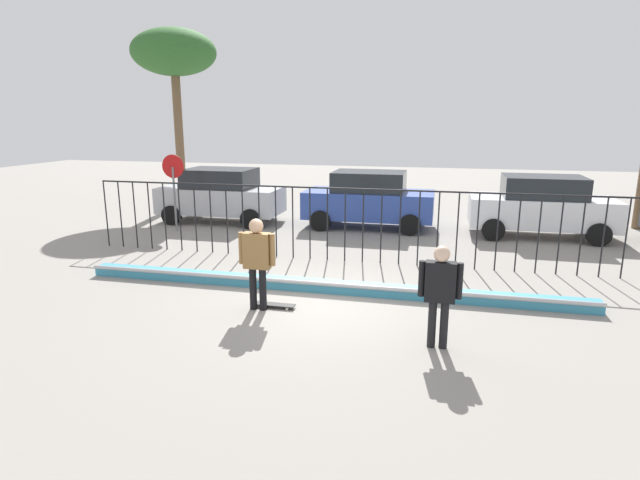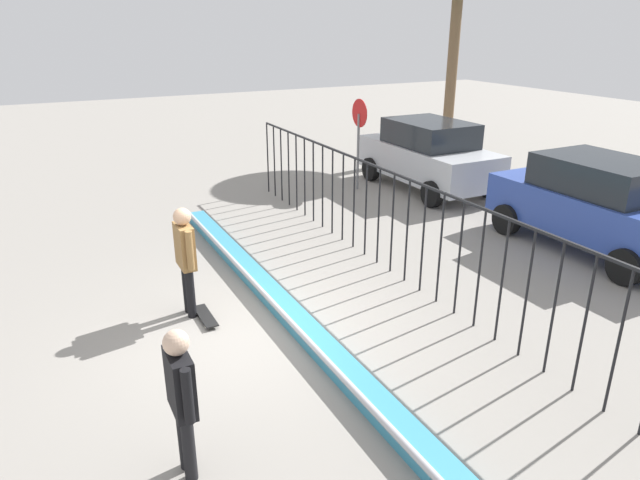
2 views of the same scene
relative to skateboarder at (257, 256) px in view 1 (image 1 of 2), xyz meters
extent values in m
plane|color=gray|center=(0.99, 0.63, -1.08)|extent=(60.00, 60.00, 0.00)
cube|color=teal|center=(0.99, 1.35, -0.97)|extent=(11.00, 0.36, 0.22)
cylinder|color=#B2B2B7|center=(0.99, 1.17, -0.86)|extent=(11.00, 0.09, 0.09)
cylinder|color=black|center=(-6.01, 3.82, -0.12)|extent=(0.04, 0.04, 1.92)
cylinder|color=black|center=(-5.55, 3.82, -0.12)|extent=(0.04, 0.04, 1.92)
cylinder|color=black|center=(-5.08, 3.82, -0.12)|extent=(0.04, 0.04, 1.92)
cylinder|color=black|center=(-4.61, 3.82, -0.12)|extent=(0.04, 0.04, 1.92)
cylinder|color=black|center=(-4.15, 3.82, -0.12)|extent=(0.04, 0.04, 1.92)
cylinder|color=black|center=(-3.68, 3.82, -0.12)|extent=(0.04, 0.04, 1.92)
cylinder|color=black|center=(-3.21, 3.82, -0.12)|extent=(0.04, 0.04, 1.92)
cylinder|color=black|center=(-2.75, 3.82, -0.12)|extent=(0.04, 0.04, 1.92)
cylinder|color=black|center=(-2.28, 3.82, -0.12)|extent=(0.04, 0.04, 1.92)
cylinder|color=black|center=(-1.81, 3.82, -0.12)|extent=(0.04, 0.04, 1.92)
cylinder|color=black|center=(-1.35, 3.82, -0.12)|extent=(0.04, 0.04, 1.92)
cylinder|color=black|center=(-0.88, 3.82, -0.12)|extent=(0.04, 0.04, 1.92)
cylinder|color=black|center=(-0.41, 3.82, -0.12)|extent=(0.04, 0.04, 1.92)
cylinder|color=black|center=(0.05, 3.82, -0.12)|extent=(0.04, 0.04, 1.92)
cylinder|color=black|center=(0.52, 3.82, -0.12)|extent=(0.04, 0.04, 1.92)
cylinder|color=black|center=(0.99, 3.82, -0.12)|extent=(0.04, 0.04, 1.92)
cylinder|color=black|center=(1.45, 3.82, -0.12)|extent=(0.04, 0.04, 1.92)
cylinder|color=black|center=(1.92, 3.82, -0.12)|extent=(0.04, 0.04, 1.92)
cylinder|color=black|center=(2.39, 3.82, -0.12)|extent=(0.04, 0.04, 1.92)
cylinder|color=black|center=(2.85, 3.82, -0.12)|extent=(0.04, 0.04, 1.92)
cylinder|color=black|center=(3.32, 3.82, -0.12)|extent=(0.04, 0.04, 1.92)
cylinder|color=black|center=(3.79, 3.82, -0.12)|extent=(0.04, 0.04, 1.92)
cylinder|color=black|center=(4.25, 3.82, -0.12)|extent=(0.04, 0.04, 1.92)
cylinder|color=black|center=(4.72, 3.82, -0.12)|extent=(0.04, 0.04, 1.92)
cylinder|color=black|center=(5.19, 3.82, -0.12)|extent=(0.04, 0.04, 1.92)
cylinder|color=black|center=(5.65, 3.82, -0.12)|extent=(0.04, 0.04, 1.92)
cylinder|color=black|center=(6.12, 3.82, -0.12)|extent=(0.04, 0.04, 1.92)
cylinder|color=black|center=(6.59, 3.82, -0.12)|extent=(0.04, 0.04, 1.92)
cylinder|color=black|center=(7.05, 3.82, -0.12)|extent=(0.04, 0.04, 1.92)
cylinder|color=black|center=(7.52, 3.82, -0.12)|extent=(0.04, 0.04, 1.92)
cube|color=black|center=(0.99, 3.82, 0.82)|extent=(14.00, 0.04, 0.04)
cylinder|color=black|center=(-0.10, 0.00, -0.66)|extent=(0.14, 0.14, 0.84)
cylinder|color=black|center=(0.10, 0.00, -0.66)|extent=(0.14, 0.14, 0.84)
cube|color=olive|center=(0.00, 0.00, 0.10)|extent=(0.51, 0.22, 0.69)
sphere|color=tan|center=(0.00, 0.00, 0.58)|extent=(0.27, 0.27, 0.27)
cylinder|color=olive|center=(-0.31, 0.00, 0.14)|extent=(0.11, 0.11, 0.62)
cylinder|color=olive|center=(0.31, 0.00, 0.14)|extent=(0.11, 0.11, 0.62)
cube|color=black|center=(0.29, 0.16, -1.02)|extent=(0.80, 0.20, 0.02)
cylinder|color=silver|center=(0.56, 0.24, -1.05)|extent=(0.05, 0.03, 0.05)
cylinder|color=silver|center=(0.56, 0.09, -1.05)|extent=(0.05, 0.03, 0.05)
cylinder|color=silver|center=(0.02, 0.24, -1.05)|extent=(0.05, 0.03, 0.05)
cylinder|color=silver|center=(0.02, 0.09, -1.05)|extent=(0.05, 0.03, 0.05)
cylinder|color=black|center=(3.32, -0.94, -0.69)|extent=(0.13, 0.13, 0.79)
cylinder|color=black|center=(3.51, -0.94, -0.69)|extent=(0.13, 0.13, 0.79)
cube|color=black|center=(3.42, -0.94, 0.04)|extent=(0.48, 0.21, 0.65)
sphere|color=beige|center=(3.42, -0.94, 0.49)|extent=(0.26, 0.26, 0.26)
cylinder|color=black|center=(3.12, -0.94, 0.07)|extent=(0.10, 0.10, 0.58)
cylinder|color=black|center=(3.71, -0.94, 0.07)|extent=(0.10, 0.10, 0.58)
cube|color=#B7BABF|center=(-4.29, 7.94, -0.29)|extent=(4.30, 1.90, 0.90)
cube|color=#1E2328|center=(-4.29, 7.94, 0.49)|extent=(2.37, 1.71, 0.66)
cylinder|color=black|center=(-2.83, 8.89, -0.74)|extent=(0.68, 0.22, 0.68)
cylinder|color=black|center=(-2.83, 6.99, -0.74)|extent=(0.68, 0.22, 0.68)
cylinder|color=black|center=(-5.75, 8.89, -0.74)|extent=(0.68, 0.22, 0.68)
cylinder|color=black|center=(-5.75, 6.99, -0.74)|extent=(0.68, 0.22, 0.68)
cube|color=#2D479E|center=(0.98, 8.19, -0.29)|extent=(4.30, 1.90, 0.90)
cube|color=#1E2328|center=(0.98, 8.19, 0.49)|extent=(2.37, 1.71, 0.66)
cylinder|color=black|center=(2.44, 9.14, -0.74)|extent=(0.68, 0.22, 0.68)
cylinder|color=black|center=(2.44, 7.24, -0.74)|extent=(0.68, 0.22, 0.68)
cylinder|color=black|center=(-0.48, 9.14, -0.74)|extent=(0.68, 0.22, 0.68)
cylinder|color=black|center=(-0.48, 7.24, -0.74)|extent=(0.68, 0.22, 0.68)
cube|color=silver|center=(6.41, 8.04, -0.29)|extent=(4.30, 1.90, 0.90)
cube|color=#1E2328|center=(6.41, 8.04, 0.49)|extent=(2.37, 1.71, 0.66)
cylinder|color=black|center=(7.87, 8.99, -0.74)|extent=(0.68, 0.22, 0.68)
cylinder|color=black|center=(7.87, 7.09, -0.74)|extent=(0.68, 0.22, 0.68)
cylinder|color=black|center=(4.95, 8.99, -0.74)|extent=(0.68, 0.22, 0.68)
cylinder|color=black|center=(4.95, 7.09, -0.74)|extent=(0.68, 0.22, 0.68)
cylinder|color=slate|center=(-5.11, 6.14, -0.03)|extent=(0.07, 0.07, 2.10)
cylinder|color=red|center=(-5.11, 6.16, 1.04)|extent=(0.76, 0.02, 0.76)
cylinder|color=brown|center=(-7.59, 11.27, 1.58)|extent=(0.36, 0.36, 5.31)
ellipsoid|color=#2D6028|center=(-7.59, 11.27, 5.18)|extent=(3.44, 3.44, 1.89)
camera|label=1|loc=(3.36, -8.91, 2.56)|focal=28.83mm
camera|label=2|loc=(8.22, -1.85, 3.35)|focal=31.89mm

